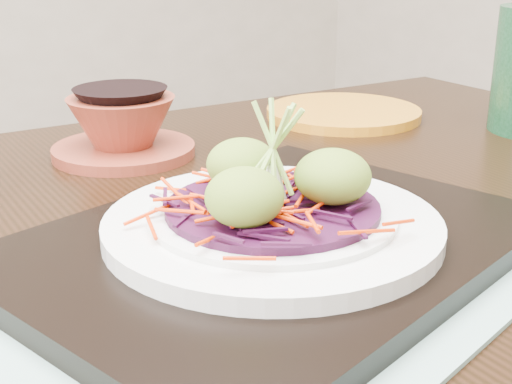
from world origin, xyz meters
TOP-DOWN VIEW (x-y plane):
  - dining_table at (0.06, -0.11)m, footprint 1.30×0.90m
  - placemat at (0.10, -0.14)m, footprint 0.48×0.41m
  - serving_tray at (0.10, -0.14)m, footprint 0.41×0.35m
  - white_plate at (0.10, -0.14)m, footprint 0.23×0.23m
  - cabbage_bed at (0.10, -0.14)m, footprint 0.15×0.15m
  - carrot_julienne at (0.10, -0.14)m, footprint 0.18×0.18m
  - guacamole_scoops at (0.10, -0.14)m, footprint 0.13×0.11m
  - scallion_garnish at (0.10, -0.14)m, footprint 0.05×0.05m
  - terracotta_bowl_set at (0.12, 0.15)m, footprint 0.18×0.18m
  - yellow_plate at (0.42, 0.15)m, footprint 0.26×0.26m

SIDE VIEW (x-z plane):
  - dining_table at x=0.06m, z-range 0.29..1.08m
  - placemat at x=0.10m, z-range 0.79..0.80m
  - yellow_plate at x=0.42m, z-range 0.79..0.80m
  - serving_tray at x=0.10m, z-range 0.80..0.81m
  - white_plate at x=0.10m, z-range 0.81..0.83m
  - terracotta_bowl_set at x=0.12m, z-range 0.79..0.85m
  - cabbage_bed at x=0.10m, z-range 0.83..0.83m
  - carrot_julienne at x=0.10m, z-range 0.83..0.84m
  - guacamole_scoops at x=0.10m, z-range 0.83..0.87m
  - scallion_garnish at x=0.10m, z-range 0.83..0.91m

